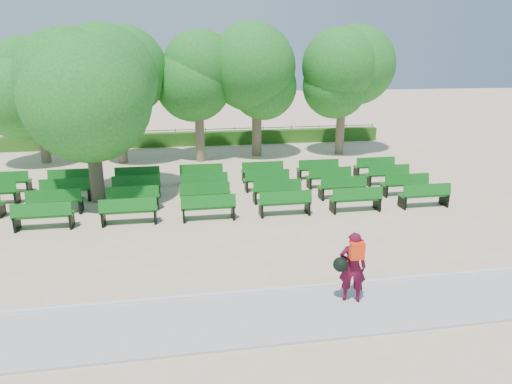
% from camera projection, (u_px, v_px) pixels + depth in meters
% --- Properties ---
extents(ground, '(120.00, 120.00, 0.00)m').
position_uv_depth(ground, '(204.00, 214.00, 17.37)').
color(ground, '#D5B08D').
extents(paving, '(30.00, 2.20, 0.06)m').
position_uv_depth(paving, '(225.00, 321.00, 10.38)').
color(paving, '#ABABA7').
rests_on(paving, ground).
extents(curb, '(30.00, 0.12, 0.10)m').
position_uv_depth(curb, '(220.00, 295.00, 11.46)').
color(curb, silver).
rests_on(curb, ground).
extents(hedge, '(26.00, 0.70, 0.90)m').
position_uv_depth(hedge, '(191.00, 139.00, 30.45)').
color(hedge, '#285A17').
rests_on(hedge, ground).
extents(fence, '(26.00, 0.10, 1.02)m').
position_uv_depth(fence, '(191.00, 144.00, 30.95)').
color(fence, black).
rests_on(fence, ground).
extents(tree_line, '(21.80, 6.80, 7.04)m').
position_uv_depth(tree_line, '(194.00, 158.00, 26.80)').
color(tree_line, '#217422').
rests_on(tree_line, ground).
extents(bench_array, '(1.99, 0.64, 1.25)m').
position_uv_depth(bench_array, '(205.00, 197.00, 19.16)').
color(bench_array, '#116317').
rests_on(bench_array, ground).
extents(tree_among, '(4.72, 4.72, 6.51)m').
position_uv_depth(tree_among, '(88.00, 94.00, 17.73)').
color(tree_among, brown).
rests_on(tree_among, ground).
extents(person, '(0.89, 0.61, 1.78)m').
position_uv_depth(person, '(352.00, 266.00, 10.92)').
color(person, '#4F0B20').
rests_on(person, ground).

